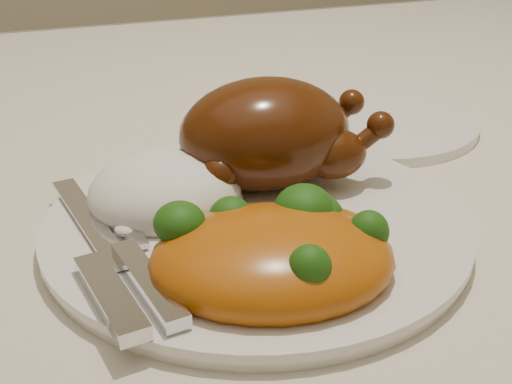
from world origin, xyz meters
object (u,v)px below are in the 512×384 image
object	(u,v)px
side_plate	(370,121)
roast_chicken	(270,133)
dinner_plate	(256,226)
dining_table	(53,290)

from	to	relation	value
side_plate	roast_chicken	size ratio (longest dim) A/B	1.28
roast_chicken	dinner_plate	bearing A→B (deg)	-116.89
dining_table	roast_chicken	distance (m)	0.24
side_plate	roast_chicken	xyz separation A→B (m)	(-0.14, -0.11, 0.05)
dining_table	dinner_plate	size ratio (longest dim) A/B	5.61
dining_table	side_plate	bearing A→B (deg)	4.86
dinner_plate	side_plate	world-z (taller)	dinner_plate
roast_chicken	side_plate	bearing A→B (deg)	39.68
dining_table	dinner_plate	distance (m)	0.22
side_plate	roast_chicken	bearing A→B (deg)	-142.40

